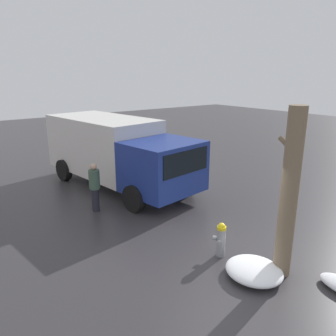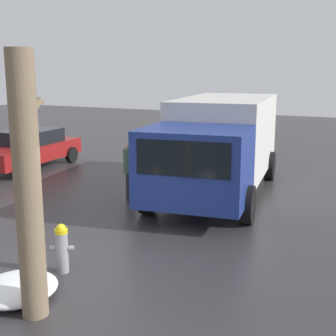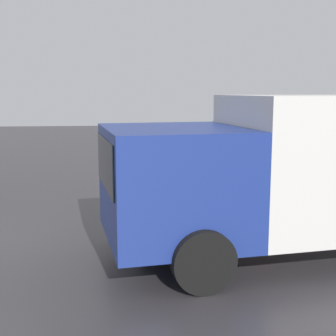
{
  "view_description": "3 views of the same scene",
  "coord_description": "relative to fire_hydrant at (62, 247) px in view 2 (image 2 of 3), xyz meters",
  "views": [
    {
      "loc": [
        -5.0,
        5.43,
        4.38
      ],
      "look_at": [
        3.25,
        -0.82,
        1.39
      ],
      "focal_mm": 35.0,
      "sensor_mm": 36.0,
      "label": 1
    },
    {
      "loc": [
        -6.08,
        -5.05,
        3.51
      ],
      "look_at": [
        3.47,
        -0.36,
        1.25
      ],
      "focal_mm": 50.0,
      "sensor_mm": 36.0,
      "label": 2
    },
    {
      "loc": [
        2.92,
        -8.15,
        2.74
      ],
      "look_at": [
        3.76,
        0.46,
        1.32
      ],
      "focal_mm": 50.0,
      "sensor_mm": 36.0,
      "label": 3
    }
  ],
  "objects": [
    {
      "name": "tree_trunk",
      "position": [
        -1.35,
        -0.58,
        1.45
      ],
      "size": [
        0.57,
        0.38,
        3.79
      ],
      "color": "#7F6B51",
      "rests_on": "ground_plane"
    },
    {
      "name": "snow_pile_curbside",
      "position": [
        -1.07,
        0.04,
        -0.3
      ],
      "size": [
        1.3,
        1.22,
        0.3
      ],
      "color": "white",
      "rests_on": "ground_plane"
    },
    {
      "name": "ground_plane",
      "position": [
        -0.0,
        -0.0,
        -0.46
      ],
      "size": [
        60.0,
        60.0,
        0.0
      ],
      "primitive_type": "plane",
      "color": "#333033"
    },
    {
      "name": "delivery_truck",
      "position": [
        6.33,
        -0.58,
        1.02
      ],
      "size": [
        7.34,
        3.47,
        2.68
      ],
      "rotation": [
        0.0,
        0.0,
        1.71
      ],
      "color": "navy",
      "rests_on": "ground_plane"
    },
    {
      "name": "pedestrian",
      "position": [
        4.46,
        1.26,
        0.43
      ],
      "size": [
        0.35,
        0.35,
        1.62
      ],
      "rotation": [
        0.0,
        0.0,
        0.93
      ],
      "color": "#23232D",
      "rests_on": "ground_plane"
    },
    {
      "name": "fire_hydrant",
      "position": [
        0.0,
        0.0,
        0.0
      ],
      "size": [
        0.34,
        0.41,
        0.89
      ],
      "rotation": [
        0.0,
        0.0,
        0.45
      ],
      "color": "gray",
      "rests_on": "ground_plane"
    },
    {
      "name": "parked_car",
      "position": [
        6.57,
        6.78,
        0.25
      ],
      "size": [
        4.42,
        2.19,
        1.36
      ],
      "rotation": [
        0.0,
        0.0,
        1.63
      ],
      "color": "maroon",
      "rests_on": "ground_plane"
    }
  ]
}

